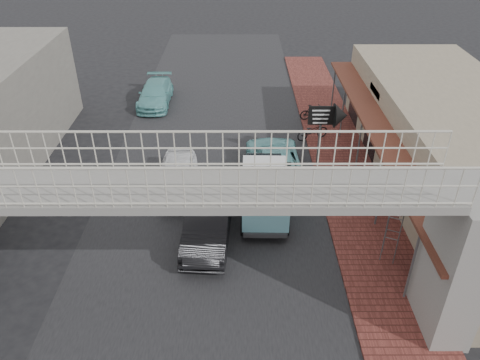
{
  "coord_description": "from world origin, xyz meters",
  "views": [
    {
      "loc": [
        1.32,
        -14.24,
        11.92
      ],
      "look_at": [
        1.35,
        1.7,
        1.8
      ],
      "focal_mm": 35.0,
      "sensor_mm": 36.0,
      "label": 1
    }
  ],
  "objects_px": {
    "angkot_far": "(155,94)",
    "arrow_sign": "(338,116)",
    "street_clock": "(398,210)",
    "white_hatchback": "(178,176)",
    "angkot_van": "(265,189)",
    "motorcycle_far": "(313,112)",
    "dark_sedan": "(208,220)",
    "motorcycle_near": "(312,131)",
    "angkot_curb": "(275,161)"
  },
  "relations": [
    {
      "from": "angkot_far",
      "to": "street_clock",
      "type": "height_order",
      "value": "street_clock"
    },
    {
      "from": "angkot_far",
      "to": "motorcycle_near",
      "type": "bearing_deg",
      "value": -28.97
    },
    {
      "from": "motorcycle_near",
      "to": "motorcycle_far",
      "type": "relative_size",
      "value": 1.18
    },
    {
      "from": "dark_sedan",
      "to": "motorcycle_far",
      "type": "xyz_separation_m",
      "value": [
        5.57,
        10.76,
        -0.22
      ]
    },
    {
      "from": "white_hatchback",
      "to": "angkot_van",
      "type": "relative_size",
      "value": 1.02
    },
    {
      "from": "arrow_sign",
      "to": "angkot_van",
      "type": "bearing_deg",
      "value": -131.42
    },
    {
      "from": "angkot_far",
      "to": "motorcycle_near",
      "type": "xyz_separation_m",
      "value": [
        9.3,
        -5.11,
        -0.09
      ]
    },
    {
      "from": "angkot_van",
      "to": "motorcycle_near",
      "type": "height_order",
      "value": "angkot_van"
    },
    {
      "from": "dark_sedan",
      "to": "street_clock",
      "type": "relative_size",
      "value": 1.82
    },
    {
      "from": "white_hatchback",
      "to": "motorcycle_far",
      "type": "distance_m",
      "value": 10.23
    },
    {
      "from": "motorcycle_near",
      "to": "arrow_sign",
      "type": "bearing_deg",
      "value": 172.37
    },
    {
      "from": "dark_sedan",
      "to": "angkot_curb",
      "type": "height_order",
      "value": "dark_sedan"
    },
    {
      "from": "angkot_far",
      "to": "motorcycle_far",
      "type": "relative_size",
      "value": 2.98
    },
    {
      "from": "angkot_curb",
      "to": "angkot_far",
      "type": "bearing_deg",
      "value": -54.27
    },
    {
      "from": "dark_sedan",
      "to": "arrow_sign",
      "type": "height_order",
      "value": "arrow_sign"
    },
    {
      "from": "dark_sedan",
      "to": "angkot_curb",
      "type": "relative_size",
      "value": 0.9
    },
    {
      "from": "white_hatchback",
      "to": "motorcycle_near",
      "type": "relative_size",
      "value": 2.32
    },
    {
      "from": "white_hatchback",
      "to": "angkot_curb",
      "type": "relative_size",
      "value": 0.8
    },
    {
      "from": "motorcycle_far",
      "to": "white_hatchback",
      "type": "bearing_deg",
      "value": 129.3
    },
    {
      "from": "angkot_far",
      "to": "street_clock",
      "type": "distance_m",
      "value": 18.39
    },
    {
      "from": "dark_sedan",
      "to": "motorcycle_near",
      "type": "height_order",
      "value": "dark_sedan"
    },
    {
      "from": "angkot_curb",
      "to": "street_clock",
      "type": "xyz_separation_m",
      "value": [
        3.84,
        -6.12,
        1.55
      ]
    },
    {
      "from": "angkot_curb",
      "to": "motorcycle_near",
      "type": "xyz_separation_m",
      "value": [
        2.29,
        3.52,
        -0.16
      ]
    },
    {
      "from": "angkot_van",
      "to": "motorcycle_far",
      "type": "bearing_deg",
      "value": 71.7
    },
    {
      "from": "motorcycle_far",
      "to": "street_clock",
      "type": "distance_m",
      "value": 12.33
    },
    {
      "from": "angkot_far",
      "to": "arrow_sign",
      "type": "distance_m",
      "value": 12.83
    },
    {
      "from": "dark_sedan",
      "to": "motorcycle_near",
      "type": "relative_size",
      "value": 2.61
    },
    {
      "from": "dark_sedan",
      "to": "angkot_far",
      "type": "relative_size",
      "value": 1.03
    },
    {
      "from": "angkot_far",
      "to": "motorcycle_near",
      "type": "distance_m",
      "value": 10.61
    },
    {
      "from": "angkot_van",
      "to": "motorcycle_near",
      "type": "distance_m",
      "value": 7.4
    },
    {
      "from": "angkot_far",
      "to": "arrow_sign",
      "type": "xyz_separation_m",
      "value": [
        9.99,
        -7.8,
        2.01
      ]
    },
    {
      "from": "dark_sedan",
      "to": "street_clock",
      "type": "xyz_separation_m",
      "value": [
        6.75,
        -1.39,
        1.5
      ]
    },
    {
      "from": "angkot_curb",
      "to": "motorcycle_far",
      "type": "bearing_deg",
      "value": -117.15
    },
    {
      "from": "motorcycle_near",
      "to": "dark_sedan",
      "type": "bearing_deg",
      "value": 125.84
    },
    {
      "from": "angkot_van",
      "to": "motorcycle_near",
      "type": "bearing_deg",
      "value": 67.87
    },
    {
      "from": "angkot_van",
      "to": "motorcycle_far",
      "type": "xyz_separation_m",
      "value": [
        3.3,
        9.26,
        -0.72
      ]
    },
    {
      "from": "angkot_far",
      "to": "arrow_sign",
      "type": "height_order",
      "value": "arrow_sign"
    },
    {
      "from": "motorcycle_near",
      "to": "street_clock",
      "type": "bearing_deg",
      "value": 167.2
    },
    {
      "from": "motorcycle_far",
      "to": "angkot_far",
      "type": "bearing_deg",
      "value": 68.44
    },
    {
      "from": "angkot_far",
      "to": "motorcycle_far",
      "type": "height_order",
      "value": "angkot_far"
    },
    {
      "from": "white_hatchback",
      "to": "angkot_van",
      "type": "xyz_separation_m",
      "value": [
        3.84,
        -1.93,
        0.56
      ]
    },
    {
      "from": "white_hatchback",
      "to": "dark_sedan",
      "type": "relative_size",
      "value": 0.89
    },
    {
      "from": "motorcycle_far",
      "to": "street_clock",
      "type": "bearing_deg",
      "value": 179.09
    },
    {
      "from": "white_hatchback",
      "to": "dark_sedan",
      "type": "distance_m",
      "value": 3.77
    },
    {
      "from": "dark_sedan",
      "to": "angkot_van",
      "type": "distance_m",
      "value": 2.76
    },
    {
      "from": "street_clock",
      "to": "arrow_sign",
      "type": "bearing_deg",
      "value": 121.19
    },
    {
      "from": "angkot_van",
      "to": "arrow_sign",
      "type": "relative_size",
      "value": 1.31
    },
    {
      "from": "angkot_van",
      "to": "street_clock",
      "type": "height_order",
      "value": "street_clock"
    },
    {
      "from": "dark_sedan",
      "to": "angkot_curb",
      "type": "distance_m",
      "value": 5.55
    },
    {
      "from": "white_hatchback",
      "to": "angkot_far",
      "type": "height_order",
      "value": "white_hatchback"
    }
  ]
}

